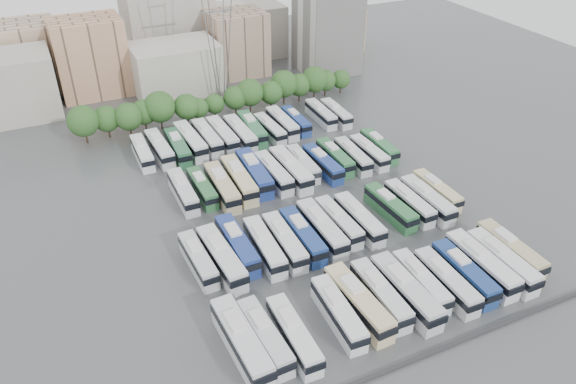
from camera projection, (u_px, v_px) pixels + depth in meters
name	position (u px, v px, depth m)	size (l,w,h in m)	color
ground	(311.00, 214.00, 94.12)	(220.00, 220.00, 0.00)	#424447
parapet	(434.00, 352.00, 68.89)	(56.00, 0.50, 0.50)	#2D2D30
tree_line	(218.00, 99.00, 123.13)	(65.42, 7.61, 8.48)	black
city_buildings	(157.00, 47.00, 141.82)	(102.00, 35.00, 20.00)	#9E998E
apartment_tower	(328.00, 21.00, 143.22)	(14.00, 14.00, 26.00)	silver
electricity_pylon	(218.00, 23.00, 122.69)	(9.00, 6.91, 33.83)	slate
bus_r0_s0	(242.00, 341.00, 67.92)	(3.47, 13.77, 4.29)	silver
bus_r0_s1	(265.00, 336.00, 68.91)	(3.06, 12.08, 3.76)	silver
bus_r0_s2	(294.00, 335.00, 69.12)	(2.86, 12.15, 3.80)	silver
bus_r0_s4	(338.00, 313.00, 72.26)	(3.26, 12.20, 3.79)	silver
bus_r0_s5	(358.00, 302.00, 73.57)	(3.43, 13.40, 4.17)	beige
bus_r0_s6	(380.00, 295.00, 75.03)	(3.01, 12.42, 3.88)	silver
bus_r0_s7	(406.00, 291.00, 75.27)	(3.05, 13.58, 4.25)	silver
bus_r0_s8	(421.00, 281.00, 77.38)	(2.93, 11.65, 3.63)	silver
bus_r0_s9	(446.00, 281.00, 77.26)	(2.88, 12.28, 3.84)	silver
bus_r0_s10	(464.00, 273.00, 78.71)	(3.01, 12.40, 3.87)	navy
bus_r0_s11	(481.00, 264.00, 80.05)	(2.89, 13.25, 4.16)	silver
bus_r0_s12	(502.00, 261.00, 80.66)	(2.82, 12.89, 4.04)	silver
bus_r0_s13	(510.00, 250.00, 82.98)	(2.73, 12.38, 3.88)	tan
bus_r1_s0	(198.00, 260.00, 81.31)	(2.91, 11.56, 3.60)	silver
bus_r1_s1	(222.00, 258.00, 81.24)	(3.55, 13.44, 4.18)	silver
bus_r1_s2	(237.00, 245.00, 83.88)	(2.82, 12.77, 4.00)	navy
bus_r1_s3	(265.00, 247.00, 83.63)	(3.21, 12.51, 3.90)	silver
bus_r1_s4	(285.00, 241.00, 84.69)	(3.05, 12.41, 3.87)	silver
bus_r1_s5	(303.00, 236.00, 85.89)	(2.91, 12.43, 3.88)	navy
bus_r1_s6	(322.00, 228.00, 87.25)	(2.98, 13.12, 4.11)	silver
bus_r1_s7	(338.00, 222.00, 89.08)	(2.79, 11.83, 3.70)	silver
bus_r1_s8	(359.00, 219.00, 89.60)	(2.73, 12.26, 3.84)	silver
bus_r1_s10	(390.00, 207.00, 92.55)	(3.18, 11.95, 3.71)	#2D6A3B
bus_r1_s11	(409.00, 203.00, 93.65)	(2.70, 11.66, 3.65)	silver
bus_r1_s12	(427.00, 200.00, 94.21)	(2.82, 12.39, 3.88)	silver
bus_r1_s13	(437.00, 191.00, 96.90)	(2.55, 11.25, 3.52)	beige
bus_r2_s1	(183.00, 191.00, 96.51)	(2.71, 11.94, 3.74)	silver
bus_r2_s2	(202.00, 188.00, 97.71)	(2.51, 11.14, 3.49)	#2C6839
bus_r2_s3	(222.00, 187.00, 97.43)	(3.21, 13.20, 4.12)	#C3B286
bus_r2_s4	(239.00, 180.00, 99.34)	(3.43, 13.45, 4.19)	beige
bus_r2_s5	(254.00, 173.00, 101.27)	(3.67, 13.77, 4.28)	navy
bus_r2_s6	(273.00, 173.00, 101.64)	(2.93, 12.40, 3.87)	silver
bus_r2_s7	(291.00, 169.00, 102.37)	(3.03, 13.37, 4.19)	silver
bus_r2_s8	(303.00, 164.00, 104.72)	(2.85, 11.29, 3.52)	silver
bus_r2_s9	(323.00, 164.00, 104.57)	(2.96, 11.85, 3.69)	navy
bus_r2_s10	(335.00, 157.00, 106.76)	(2.69, 11.61, 3.63)	#2F6F3F
bus_r2_s11	(353.00, 156.00, 107.19)	(2.94, 11.51, 3.58)	silver
bus_r2_s12	(369.00, 152.00, 108.42)	(2.56, 11.17, 3.50)	silver
bus_r2_s13	(379.00, 146.00, 110.57)	(2.71, 11.32, 3.54)	#2F6F3F
bus_r3_s0	(142.00, 152.00, 108.30)	(2.68, 11.50, 3.60)	white
bus_r3_s1	(160.00, 148.00, 109.44)	(3.14, 12.47, 3.88)	silver
bus_r3_s2	(178.00, 147.00, 109.84)	(3.03, 12.30, 3.83)	#2B6440
bus_r3_s3	(191.00, 141.00, 111.76)	(3.49, 13.34, 4.15)	silver
bus_r3_s4	(207.00, 137.00, 113.17)	(2.97, 12.67, 3.96)	silver
bus_r3_s5	(223.00, 135.00, 114.09)	(3.07, 12.84, 4.01)	silver
bus_r3_s6	(240.00, 133.00, 114.65)	(2.91, 12.79, 4.00)	silver
bus_r3_s7	(252.00, 129.00, 116.52)	(3.39, 12.69, 3.94)	#2F6F46
bus_r3_s8	(270.00, 129.00, 116.91)	(3.02, 11.42, 3.55)	silver
bus_r3_s9	(282.00, 123.00, 118.96)	(2.64, 12.08, 3.79)	silver
bus_r3_s10	(296.00, 121.00, 120.24)	(2.47, 10.93, 3.42)	navy
bus_r3_s12	(321.00, 114.00, 123.02)	(2.68, 11.43, 3.57)	silver
bus_r3_s13	(336.00, 113.00, 123.42)	(2.71, 11.24, 3.51)	silver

